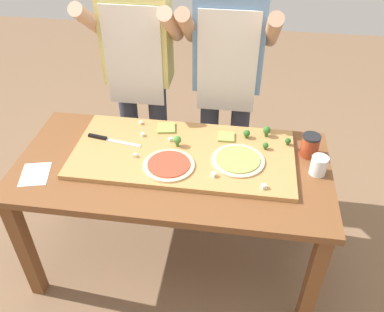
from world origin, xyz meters
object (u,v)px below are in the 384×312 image
recipe_note (35,174)px  pizza_whole_pesto_green (238,160)px  pizza_slice_near_right (226,137)px  broccoli_floret_back_left (247,133)px  cheese_crumble_e (214,175)px  cheese_crumble_b (264,186)px  pizza_slice_far_right (166,128)px  broccoli_floret_back_mid (267,131)px  broccoli_floret_center_left (266,146)px  sauce_jar (310,146)px  cook_right (228,71)px  broccoli_floret_front_left (177,140)px  pizza_whole_tomato_red (169,165)px  cheese_crumble_f (141,123)px  cheese_crumble_d (170,139)px  prep_table (173,179)px  broccoli_floret_front_right (288,141)px  cheese_crumble_a (135,156)px  cheese_crumble_c (143,135)px  chefs_knife (107,139)px  flour_cup (319,166)px  cook_left (139,66)px

recipe_note → pizza_whole_pesto_green: bearing=12.2°
pizza_slice_near_right → broccoli_floret_back_left: 0.11m
pizza_whole_pesto_green → cheese_crumble_e: cheese_crumble_e is taller
cheese_crumble_b → pizza_slice_near_right: bearing=118.3°
pizza_slice_far_right → broccoli_floret_back_mid: size_ratio=1.60×
broccoli_floret_center_left → broccoli_floret_back_left: broccoli_floret_back_left is taller
sauce_jar → pizza_slice_far_right: bearing=173.1°
cheese_crumble_b → cook_right: cook_right is taller
broccoli_floret_front_left → cheese_crumble_e: 0.31m
pizza_whole_tomato_red → cheese_crumble_e: 0.24m
pizza_whole_tomato_red → cheese_crumble_f: bearing=123.3°
pizza_slice_far_right → recipe_note: (-0.58, -0.45, -0.03)m
pizza_slice_far_right → cheese_crumble_d: 0.12m
cheese_crumble_b → recipe_note: size_ratio=0.12×
pizza_slice_near_right → pizza_whole_pesto_green: bearing=-69.2°
broccoli_floret_center_left → cheese_crumble_e: size_ratio=1.90×
prep_table → broccoli_floret_front_right: 0.65m
cheese_crumble_a → cheese_crumble_f: bearing=98.4°
prep_table → broccoli_floret_back_left: broccoli_floret_back_left is taller
cheese_crumble_c → cook_right: size_ratio=0.01×
cheese_crumble_a → broccoli_floret_back_mid: bearing=23.1°
pizza_whole_pesto_green → cheese_crumble_b: bearing=-54.7°
cheese_crumble_c → broccoli_floret_back_left: bearing=6.5°
broccoli_floret_front_right → sauce_jar: sauce_jar is taller
chefs_knife → broccoli_floret_center_left: size_ratio=7.63×
broccoli_floret_back_mid → cheese_crumble_d: broccoli_floret_back_mid is taller
cheese_crumble_b → cheese_crumble_f: bearing=147.5°
chefs_knife → broccoli_floret_front_right: broccoli_floret_front_right is taller
cheese_crumble_b → sauce_jar: bearing=54.2°
cheese_crumble_f → cheese_crumble_e: bearing=-40.7°
broccoli_floret_back_left → flour_cup: bearing=-31.1°
chefs_knife → cheese_crumble_c: bearing=18.9°
sauce_jar → cook_right: (-0.47, 0.46, 0.17)m
cheese_crumble_d → cook_left: 0.58m
cook_right → prep_table: bearing=-109.6°
chefs_knife → broccoli_floret_center_left: 0.86m
cheese_crumble_c → cheese_crumble_e: size_ratio=0.82×
cheese_crumble_f → cheese_crumble_d: bearing=-34.6°
broccoli_floret_center_left → cheese_crumble_d: (-0.51, 0.00, -0.01)m
broccoli_floret_center_left → broccoli_floret_back_mid: bearing=87.6°
broccoli_floret_front_left → recipe_note: broccoli_floret_front_left is taller
broccoli_floret_back_mid → cook_left: bearing=156.1°
cook_left → prep_table: bearing=-63.3°
broccoli_floret_center_left → pizza_slice_near_right: bearing=160.8°
broccoli_floret_back_mid → broccoli_floret_front_left: broccoli_floret_front_left is taller
cook_left → cheese_crumble_d: bearing=-59.3°
broccoli_floret_back_mid → broccoli_floret_center_left: 0.12m
broccoli_floret_front_right → cheese_crumble_e: (-0.37, -0.31, -0.01)m
broccoli_floret_back_left → cook_right: size_ratio=0.03×
prep_table → cook_right: bearing=70.4°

